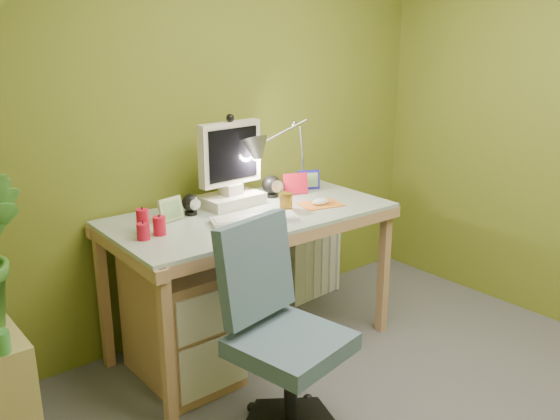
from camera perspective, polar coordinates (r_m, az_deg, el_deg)
wall_back at (r=3.44m, az=-6.41°, el=7.87°), size 3.20×0.01×2.40m
desk at (r=3.30m, az=-2.75°, el=-6.89°), size 1.53×0.80×0.81m
monitor at (r=3.23m, az=-4.84°, el=5.25°), size 0.42×0.25×0.55m
speaker_left at (r=3.13m, az=-8.59°, el=0.53°), size 0.11×0.11×0.11m
speaker_right at (r=3.42m, az=-0.84°, el=2.32°), size 0.13×0.13×0.13m
keyboard at (r=3.01m, az=-2.49°, el=-0.89°), size 0.46×0.30×0.02m
mousepad at (r=3.29m, az=3.93°, el=0.55°), size 0.26×0.21×0.01m
mouse at (r=3.29m, az=3.93°, el=0.81°), size 0.11×0.07×0.04m
amber_tumbler at (r=3.19m, az=0.59°, el=0.86°), size 0.08×0.08×0.09m
candle_cluster at (r=2.85m, az=-12.70°, el=-1.27°), size 0.17×0.16×0.12m
photo_frame_red at (r=3.49m, az=1.50°, el=2.54°), size 0.14×0.07×0.12m
photo_frame_blue at (r=3.61m, az=2.77°, el=2.94°), size 0.13×0.08×0.11m
photo_frame_green at (r=3.05m, az=-10.48°, el=0.07°), size 0.14×0.05×0.12m
desk_lamp at (r=3.50m, az=1.26°, el=6.77°), size 0.59×0.27×0.62m
green_cup at (r=2.36m, az=-25.28°, el=-11.44°), size 0.08×0.08×0.08m
task_chair at (r=2.60m, az=1.05°, el=-12.61°), size 0.59×0.59×0.92m
radiator at (r=4.03m, az=2.80°, el=-5.27°), size 0.44×0.20×0.43m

